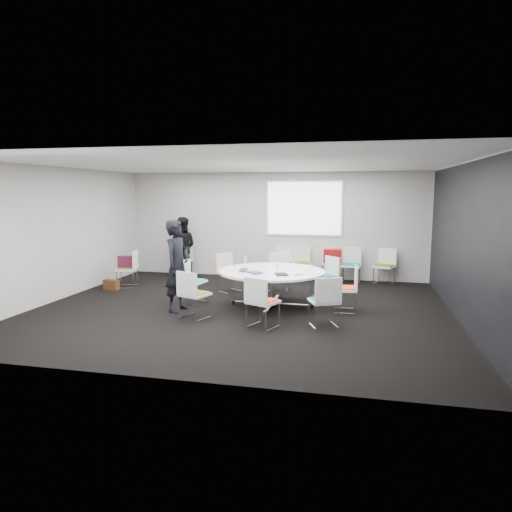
% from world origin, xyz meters
% --- Properties ---
extents(room_shell, '(8.08, 7.08, 2.88)m').
position_xyz_m(room_shell, '(0.09, 0.00, 1.40)').
color(room_shell, black).
rests_on(room_shell, ground).
extents(conference_table, '(2.11, 2.11, 0.73)m').
position_xyz_m(conference_table, '(0.54, 0.32, 0.53)').
color(conference_table, silver).
rests_on(conference_table, ground).
extents(projection_screen, '(1.90, 0.03, 1.35)m').
position_xyz_m(projection_screen, '(0.80, 3.46, 1.85)').
color(projection_screen, white).
rests_on(projection_screen, room_shell).
extents(chair_ring_a, '(0.48, 0.49, 0.88)m').
position_xyz_m(chair_ring_a, '(1.99, 0.23, 0.28)').
color(chair_ring_a, silver).
rests_on(chair_ring_a, ground).
extents(chair_ring_b, '(0.64, 0.64, 0.88)m').
position_xyz_m(chair_ring_b, '(1.53, 1.38, 0.28)').
color(chair_ring_b, silver).
rests_on(chair_ring_b, ground).
extents(chair_ring_c, '(0.48, 0.47, 0.88)m').
position_xyz_m(chair_ring_c, '(0.42, 1.77, 0.28)').
color(chair_ring_c, silver).
rests_on(chair_ring_c, ground).
extents(chair_ring_d, '(0.63, 0.64, 0.88)m').
position_xyz_m(chair_ring_d, '(-0.65, 1.43, 0.28)').
color(chair_ring_d, silver).
rests_on(chair_ring_d, ground).
extents(chair_ring_e, '(0.53, 0.54, 0.88)m').
position_xyz_m(chair_ring_e, '(-1.11, 0.26, 0.28)').
color(chair_ring_e, silver).
rests_on(chair_ring_e, ground).
extents(chair_ring_f, '(0.59, 0.58, 0.88)m').
position_xyz_m(chair_ring_f, '(-0.67, -0.85, 0.28)').
color(chair_ring_f, silver).
rests_on(chair_ring_f, ground).
extents(chair_ring_g, '(0.60, 0.59, 0.88)m').
position_xyz_m(chair_ring_g, '(0.65, -1.14, 0.28)').
color(chair_ring_g, silver).
rests_on(chair_ring_g, ground).
extents(chair_ring_h, '(0.60, 0.59, 0.88)m').
position_xyz_m(chair_ring_h, '(1.67, -0.86, 0.28)').
color(chair_ring_h, silver).
rests_on(chair_ring_h, ground).
extents(chair_back_a, '(0.56, 0.55, 0.88)m').
position_xyz_m(chair_back_a, '(0.26, 3.17, 0.28)').
color(chair_back_a, silver).
rests_on(chair_back_a, ground).
extents(chair_back_b, '(0.56, 0.55, 0.88)m').
position_xyz_m(chair_back_b, '(0.82, 3.17, 0.28)').
color(chair_back_b, silver).
rests_on(chair_back_b, ground).
extents(chair_back_c, '(0.61, 0.60, 0.88)m').
position_xyz_m(chair_back_c, '(1.58, 3.16, 0.28)').
color(chair_back_c, silver).
rests_on(chair_back_c, ground).
extents(chair_back_d, '(0.50, 0.48, 0.88)m').
position_xyz_m(chair_back_d, '(2.05, 3.12, 0.28)').
color(chair_back_d, silver).
rests_on(chair_back_d, ground).
extents(chair_back_e, '(0.60, 0.59, 0.88)m').
position_xyz_m(chair_back_e, '(2.86, 3.16, 0.28)').
color(chair_back_e, silver).
rests_on(chair_back_e, ground).
extents(chair_spare_left, '(0.55, 0.56, 0.88)m').
position_xyz_m(chair_spare_left, '(-3.19, 1.40, 0.28)').
color(chair_spare_left, silver).
rests_on(chair_spare_left, ground).
extents(chair_person_back, '(0.58, 0.57, 0.88)m').
position_xyz_m(chair_person_back, '(-2.43, 3.16, 0.28)').
color(chair_person_back, silver).
rests_on(chair_person_back, ground).
extents(person_main, '(0.52, 0.70, 1.76)m').
position_xyz_m(person_main, '(-1.17, -0.39, 0.88)').
color(person_main, black).
rests_on(person_main, ground).
extents(person_back, '(0.88, 0.74, 1.62)m').
position_xyz_m(person_back, '(-2.43, 3.00, 0.81)').
color(person_back, black).
rests_on(person_back, ground).
extents(laptop, '(0.24, 0.36, 0.03)m').
position_xyz_m(laptop, '(0.05, 0.18, 0.74)').
color(laptop, '#333338').
rests_on(laptop, conference_table).
extents(laptop_lid, '(0.09, 0.30, 0.22)m').
position_xyz_m(laptop_lid, '(-0.03, 0.43, 0.86)').
color(laptop_lid, silver).
rests_on(laptop_lid, conference_table).
extents(notebook_black, '(0.31, 0.36, 0.02)m').
position_xyz_m(notebook_black, '(0.80, -0.10, 0.74)').
color(notebook_black, black).
rests_on(notebook_black, conference_table).
extents(tablet_folio, '(0.33, 0.32, 0.03)m').
position_xyz_m(tablet_folio, '(0.28, -0.06, 0.74)').
color(tablet_folio, navy).
rests_on(tablet_folio, conference_table).
extents(papers_right, '(0.35, 0.36, 0.00)m').
position_xyz_m(papers_right, '(1.18, 0.61, 0.73)').
color(papers_right, white).
rests_on(papers_right, conference_table).
extents(papers_front, '(0.36, 0.31, 0.00)m').
position_xyz_m(papers_front, '(1.34, 0.12, 0.73)').
color(papers_front, silver).
rests_on(papers_front, conference_table).
extents(cup, '(0.08, 0.08, 0.09)m').
position_xyz_m(cup, '(0.59, 0.58, 0.78)').
color(cup, white).
rests_on(cup, conference_table).
extents(phone, '(0.15, 0.10, 0.01)m').
position_xyz_m(phone, '(1.11, -0.07, 0.73)').
color(phone, black).
rests_on(phone, conference_table).
extents(maroon_bag, '(0.42, 0.20, 0.28)m').
position_xyz_m(maroon_bag, '(-3.20, 1.40, 0.62)').
color(maroon_bag, '#53162E').
rests_on(maroon_bag, chair_spare_left).
extents(brown_bag, '(0.38, 0.21, 0.24)m').
position_xyz_m(brown_bag, '(-3.42, 1.04, 0.12)').
color(brown_bag, '#472916').
rests_on(brown_bag, ground).
extents(red_jacket, '(0.46, 0.21, 0.36)m').
position_xyz_m(red_jacket, '(1.59, 2.93, 0.70)').
color(red_jacket, '#AE1815').
rests_on(red_jacket, chair_back_c).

